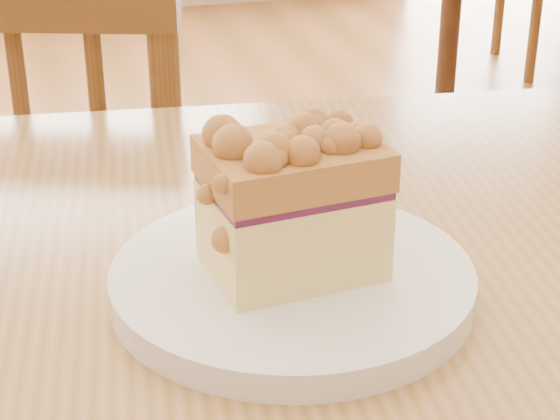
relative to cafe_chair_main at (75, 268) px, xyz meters
name	(u,v)px	position (x,y,z in m)	size (l,w,h in m)	color
cafe_chair_main	(75,268)	(0.00, 0.00, 0.00)	(0.50, 0.50, 0.88)	brown
plate	(292,282)	(0.12, -0.64, 0.32)	(0.24, 0.24, 0.02)	white
cake_slice	(295,195)	(0.12, -0.64, 0.38)	(0.12, 0.09, 0.11)	#F5DD8A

